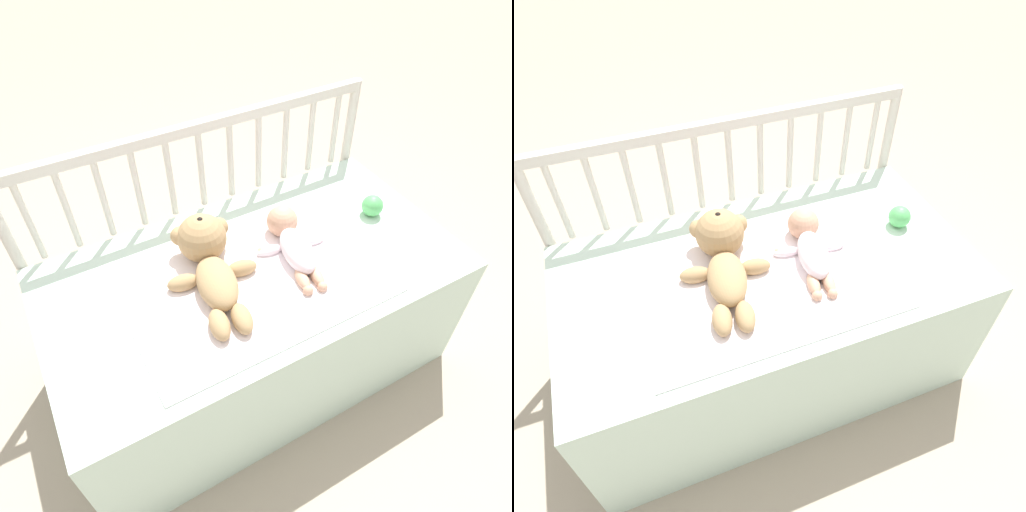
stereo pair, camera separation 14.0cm
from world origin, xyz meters
The scene contains 7 objects.
ground_plane centered at (0.00, 0.00, 0.00)m, with size 12.00×12.00×0.00m, color tan.
crib_mattress centered at (0.00, 0.00, 0.26)m, with size 1.33×0.71×0.53m.
crib_rail centered at (0.00, 0.38, 0.62)m, with size 1.33×0.04×0.86m.
blanket centered at (-0.03, -0.04, 0.53)m, with size 0.78×0.55×0.01m.
teddy_bear centered at (-0.13, 0.05, 0.59)m, with size 0.29×0.44×0.16m.
baby centered at (0.14, 0.00, 0.57)m, with size 0.24×0.35×0.11m.
toy_ball centered at (0.49, 0.03, 0.57)m, with size 0.08×0.08×0.08m.
Camera 2 is at (-0.36, -0.94, 1.58)m, focal length 32.00 mm.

